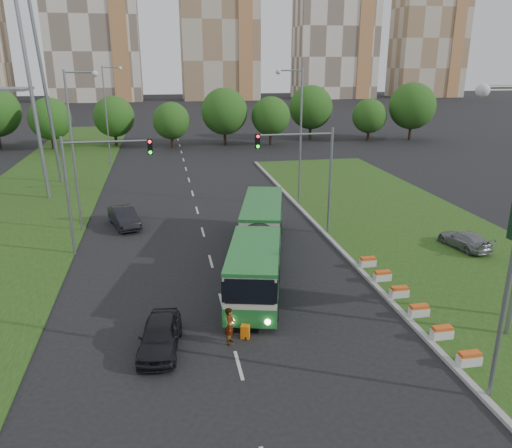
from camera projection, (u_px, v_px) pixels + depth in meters
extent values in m
plane|color=black|center=(275.00, 298.00, 27.78)|extent=(360.00, 360.00, 0.00)
cube|color=#203F12|center=(420.00, 235.00, 37.52)|extent=(14.00, 60.00, 0.15)
cube|color=#949494|center=(332.00, 241.00, 36.29)|extent=(0.30, 60.00, 0.18)
cube|color=#203F12|center=(35.00, 198.00, 47.92)|extent=(12.00, 110.00, 0.10)
cylinder|color=gray|center=(330.00, 182.00, 37.00)|extent=(0.20, 0.20, 8.00)
cylinder|color=gray|center=(295.00, 134.00, 35.39)|extent=(5.50, 0.14, 0.14)
cube|color=black|center=(257.00, 141.00, 35.03)|extent=(0.32, 0.32, 1.00)
cylinder|color=gray|center=(68.00, 198.00, 32.81)|extent=(0.20, 0.20, 8.00)
cylinder|color=gray|center=(106.00, 142.00, 32.18)|extent=(5.50, 0.14, 0.14)
cube|color=black|center=(150.00, 147.00, 32.79)|extent=(0.32, 0.32, 1.00)
cube|color=beige|center=(91.00, 15.00, 155.27)|extent=(28.00, 15.00, 52.00)
cube|color=#C1B49C|center=(219.00, 21.00, 162.66)|extent=(25.00, 15.00, 50.00)
cube|color=beige|center=(336.00, 27.00, 170.20)|extent=(27.00, 15.00, 47.00)
cube|color=#C1B49C|center=(429.00, 39.00, 177.48)|extent=(24.00, 14.00, 40.00)
cube|color=beige|center=(273.00, 271.00, 26.83)|extent=(2.55, 7.05, 2.76)
cube|color=beige|center=(245.00, 221.00, 35.27)|extent=(2.55, 8.58, 2.76)
cylinder|color=black|center=(259.00, 246.00, 30.71)|extent=(2.55, 1.28, 2.55)
cube|color=#1E692B|center=(273.00, 287.00, 27.12)|extent=(2.64, 7.10, 0.97)
cube|color=#1E692B|center=(245.00, 233.00, 35.56)|extent=(2.64, 8.63, 0.97)
cube|color=black|center=(273.00, 263.00, 26.69)|extent=(2.64, 7.10, 1.07)
cube|color=black|center=(245.00, 215.00, 35.13)|extent=(2.64, 8.63, 1.07)
imported|color=black|center=(160.00, 335.00, 22.59)|extent=(2.29, 4.48, 1.46)
imported|color=black|center=(124.00, 217.00, 39.51)|extent=(2.95, 4.99, 1.55)
imported|color=gray|center=(464.00, 240.00, 34.62)|extent=(2.40, 4.38, 1.20)
imported|color=gray|center=(230.00, 326.00, 23.06)|extent=(0.65, 0.78, 1.83)
cube|color=orange|center=(245.00, 332.00, 23.66)|extent=(0.40, 0.34, 0.68)
cylinder|color=black|center=(246.00, 338.00, 23.58)|extent=(0.05, 0.16, 0.16)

